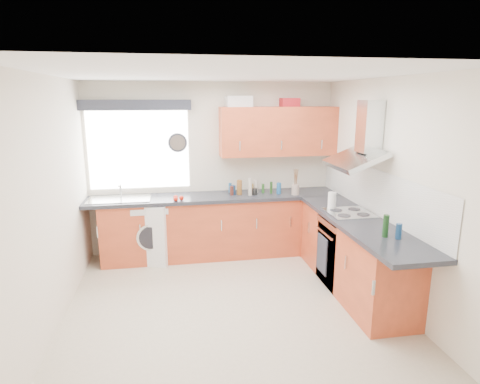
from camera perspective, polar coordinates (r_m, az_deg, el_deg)
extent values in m
plane|color=beige|center=(4.70, -1.27, -15.72)|extent=(3.60, 3.60, 0.00)
cube|color=white|center=(4.12, -1.46, 16.39)|extent=(3.60, 3.60, 0.02)
cube|color=silver|center=(5.98, -3.93, 3.36)|extent=(3.60, 0.02, 2.50)
cube|color=silver|center=(2.56, 4.76, -10.40)|extent=(3.60, 0.02, 2.50)
cube|color=silver|center=(4.36, -25.48, -1.66)|extent=(0.02, 3.60, 2.50)
cube|color=silver|center=(4.83, 20.25, 0.18)|extent=(0.02, 3.60, 2.50)
cube|color=white|center=(5.91, -14.19, 5.81)|extent=(1.40, 0.02, 1.10)
cube|color=#252731|center=(5.78, -14.61, 11.90)|extent=(1.50, 0.18, 0.14)
cube|color=white|center=(5.10, 18.43, 0.16)|extent=(0.01, 3.00, 0.54)
cube|color=#A94022|center=(5.89, -4.48, -5.03)|extent=(3.00, 0.58, 0.86)
cube|color=#A94022|center=(6.23, 10.39, -4.20)|extent=(0.60, 0.60, 0.86)
cube|color=#A94022|center=(5.06, 15.78, -8.64)|extent=(0.58, 2.10, 0.86)
cube|color=#202228|center=(5.77, -3.56, -0.72)|extent=(3.60, 0.62, 0.05)
cube|color=#202228|center=(4.78, 16.78, -4.22)|extent=(0.62, 2.42, 0.05)
cube|color=black|center=(5.19, 14.97, -8.11)|extent=(0.56, 0.58, 0.85)
cube|color=silver|center=(5.03, 15.30, -2.88)|extent=(0.52, 0.52, 0.01)
cube|color=#A94022|center=(5.92, 5.46, 8.59)|extent=(1.70, 0.35, 0.70)
cube|color=white|center=(5.86, -12.46, -5.45)|extent=(0.73, 0.72, 0.85)
cylinder|color=#252731|center=(5.86, -8.85, 6.93)|extent=(0.27, 0.04, 0.27)
cube|color=white|center=(5.86, -0.25, 12.77)|extent=(0.38, 0.29, 0.15)
cube|color=red|center=(6.04, 7.04, 12.54)|extent=(0.27, 0.22, 0.12)
cylinder|color=gray|center=(5.84, 7.89, 0.37)|extent=(0.13, 0.13, 0.15)
cylinder|color=white|center=(5.13, 12.94, -1.25)|extent=(0.11, 0.11, 0.22)
cylinder|color=black|center=(5.77, 2.10, 0.06)|extent=(0.08, 0.08, 0.10)
cylinder|color=#B8A99D|center=(5.92, 2.25, 0.82)|extent=(0.07, 0.07, 0.18)
cylinder|color=navy|center=(5.81, -1.01, 0.32)|extent=(0.07, 0.07, 0.13)
cylinder|color=brown|center=(5.77, -0.09, 0.65)|extent=(0.08, 0.08, 0.21)
cylinder|color=#431D18|center=(5.75, -1.19, 0.20)|extent=(0.05, 0.05, 0.13)
cylinder|color=navy|center=(5.97, 2.13, 0.64)|extent=(0.05, 0.05, 0.12)
cylinder|color=#1A517E|center=(5.91, -1.42, 0.60)|extent=(0.04, 0.04, 0.14)
cylinder|color=#24571F|center=(5.89, 3.29, 0.51)|extent=(0.04, 0.04, 0.14)
cylinder|color=#1D548B|center=(5.86, 5.54, 0.54)|extent=(0.06, 0.06, 0.16)
cylinder|color=brown|center=(5.89, 1.74, 0.53)|extent=(0.04, 0.04, 0.14)
cylinder|color=#1D4217|center=(5.87, 4.46, 0.63)|extent=(0.04, 0.04, 0.17)
cylinder|color=#A89D8F|center=(5.72, 1.45, 0.73)|extent=(0.06, 0.06, 0.25)
cylinder|color=#133716|center=(4.28, 20.02, -4.56)|extent=(0.06, 0.06, 0.23)
cylinder|color=navy|center=(4.28, 21.65, -5.21)|extent=(0.06, 0.06, 0.16)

